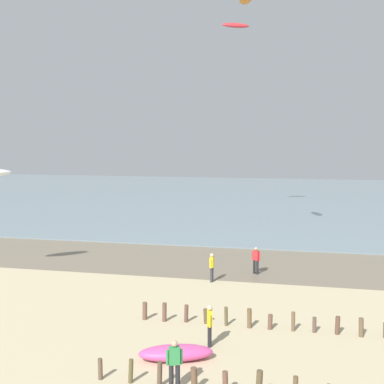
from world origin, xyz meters
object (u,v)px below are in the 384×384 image
(person_mid_beach, at_px, (210,324))
(person_by_waterline, at_px, (174,363))
(person_left_flank, at_px, (212,266))
(kite_aloft_5, at_px, (236,25))
(person_far_down_beach, at_px, (256,260))
(grounded_kite, at_px, (176,353))

(person_mid_beach, xyz_separation_m, person_by_waterline, (-0.55, -3.68, 0.00))
(person_left_flank, distance_m, kite_aloft_5, 31.95)
(person_far_down_beach, distance_m, kite_aloft_5, 30.45)
(kite_aloft_5, bearing_deg, person_mid_beach, -110.25)
(person_mid_beach, height_order, person_left_flank, same)
(person_left_flank, relative_size, kite_aloft_5, 0.57)
(person_mid_beach, height_order, person_by_waterline, same)
(person_left_flank, distance_m, person_far_down_beach, 3.30)
(person_far_down_beach, height_order, grounded_kite, person_far_down_beach)
(person_far_down_beach, bearing_deg, person_left_flank, -136.93)
(grounded_kite, height_order, kite_aloft_5, kite_aloft_5)
(grounded_kite, bearing_deg, person_left_flank, 74.76)
(person_left_flank, bearing_deg, person_mid_beach, -80.84)
(person_mid_beach, xyz_separation_m, grounded_kite, (-1.03, -1.54, -0.63))
(person_by_waterline, bearing_deg, person_mid_beach, 81.52)
(person_left_flank, bearing_deg, grounded_kite, -87.75)
(person_by_waterline, bearing_deg, grounded_kite, 102.80)
(person_far_down_beach, bearing_deg, kite_aloft_5, 100.50)
(person_far_down_beach, bearing_deg, grounded_kite, -98.88)
(person_left_flank, xyz_separation_m, kite_aloft_5, (-1.85, 25.22, 19.53))
(person_by_waterline, height_order, kite_aloft_5, kite_aloft_5)
(person_by_waterline, relative_size, kite_aloft_5, 0.57)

